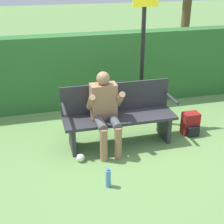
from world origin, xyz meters
The scene contains 8 objects.
ground_plane centered at (0.00, 0.00, 0.00)m, with size 40.00×40.00×0.00m, color #668E4C.
hedge_back centered at (0.00, 1.65, 0.72)m, with size 12.00×0.36×1.44m.
park_bench centered at (0.00, 0.07, 0.48)m, with size 1.75×0.51×0.94m.
person_seated centered at (-0.24, -0.06, 0.67)m, with size 0.52×0.62×1.20m.
backpack centered at (1.24, 0.01, 0.18)m, with size 0.27×0.26×0.38m.
water_bottle centered at (-0.43, -1.01, 0.13)m, with size 0.07×0.07×0.26m.
signpost centered at (0.58, 0.68, 1.39)m, with size 0.42×0.09×2.36m.
litter_crumple centered at (-0.69, -0.36, 0.06)m, with size 0.12×0.12×0.12m.
Camera 1 is at (-1.19, -4.16, 2.59)m, focal length 50.00 mm.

